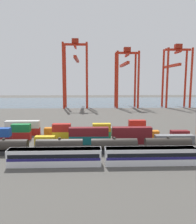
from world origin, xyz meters
TOP-DOWN VIEW (x-y plane):
  - ground_plane at (0.00, 40.00)m, footprint 420.00×420.00m
  - harbour_water at (0.00, 145.35)m, footprint 400.00×110.00m
  - passenger_train at (-4.24, -20.94)m, footprint 43.26×3.14m
  - freight_tank_row at (-0.76, -12.56)m, footprint 70.55×2.89m
  - shipping_container_0 at (-34.39, -3.60)m, footprint 6.04×2.44m
  - shipping_container_1 at (-34.39, -3.60)m, footprint 6.04×2.44m
  - shipping_container_2 at (-21.01, -3.60)m, footprint 6.04×2.44m
  - shipping_container_3 at (-7.64, -3.60)m, footprint 12.10×2.44m
  - shipping_container_4 at (-7.64, -3.60)m, footprint 12.10×2.44m
  - shipping_container_5 at (5.74, -3.60)m, footprint 12.10×2.44m
  - shipping_container_6 at (5.74, -3.60)m, footprint 12.10×2.44m
  - shipping_container_7 at (19.12, -3.60)m, footprint 12.10×2.44m
  - shipping_container_10 at (-30.06, 2.63)m, footprint 6.04×2.44m
  - shipping_container_11 at (-30.06, 2.63)m, footprint 6.04×2.44m
  - shipping_container_12 at (-16.71, 2.63)m, footprint 6.04×2.44m
  - shipping_container_13 at (-16.71, 2.63)m, footprint 6.04×2.44m
  - shipping_container_14 at (-3.35, 2.63)m, footprint 6.04×2.44m
  - shipping_container_15 at (-3.35, 2.63)m, footprint 6.04×2.44m
  - shipping_container_16 at (10.00, 2.63)m, footprint 12.10×2.44m
  - shipping_container_17 at (23.35, 2.63)m, footprint 6.04×2.44m
  - shipping_container_19 at (-31.46, 8.86)m, footprint 12.10×2.44m
  - shipping_container_20 at (-31.46, 8.86)m, footprint 12.10×2.44m
  - shipping_container_21 at (-17.65, 8.86)m, footprint 12.10×2.44m
  - shipping_container_22 at (-3.84, 8.86)m, footprint 12.10×2.44m
  - shipping_container_23 at (9.97, 8.86)m, footprint 6.04×2.44m
  - shipping_container_24 at (9.97, 8.86)m, footprint 6.04×2.44m
  - gantry_crane_west at (-17.67, 97.74)m, footprint 18.16×40.54m
  - gantry_crane_central at (20.05, 97.84)m, footprint 16.83×39.46m
  - gantry_crane_east at (57.76, 97.02)m, footprint 19.23×34.19m

SIDE VIEW (x-z plane):
  - ground_plane at x=0.00m, z-range 0.00..0.00m
  - harbour_water at x=0.00m, z-range 0.00..0.01m
  - shipping_container_0 at x=-34.39m, z-range 0.00..2.60m
  - shipping_container_2 at x=-21.01m, z-range 0.00..2.60m
  - shipping_container_3 at x=-7.64m, z-range 0.00..2.60m
  - shipping_container_5 at x=5.74m, z-range 0.00..2.60m
  - shipping_container_7 at x=19.12m, z-range 0.00..2.60m
  - shipping_container_10 at x=-30.06m, z-range 0.00..2.60m
  - shipping_container_12 at x=-16.71m, z-range 0.00..2.60m
  - shipping_container_14 at x=-3.35m, z-range 0.00..2.60m
  - shipping_container_16 at x=10.00m, z-range 0.00..2.60m
  - shipping_container_17 at x=23.35m, z-range 0.00..2.60m
  - shipping_container_19 at x=-31.46m, z-range 0.00..2.60m
  - shipping_container_21 at x=-17.65m, z-range 0.00..2.60m
  - shipping_container_22 at x=-3.84m, z-range 0.00..2.60m
  - shipping_container_23 at x=9.97m, z-range 0.00..2.60m
  - freight_tank_row at x=-0.76m, z-range -0.12..4.22m
  - passenger_train at x=-4.24m, z-range 0.19..4.09m
  - shipping_container_1 at x=-34.39m, z-range 2.60..5.20m
  - shipping_container_4 at x=-7.64m, z-range 2.60..5.20m
  - shipping_container_6 at x=5.74m, z-range 2.60..5.20m
  - shipping_container_11 at x=-30.06m, z-range 2.60..5.20m
  - shipping_container_13 at x=-16.71m, z-range 2.60..5.20m
  - shipping_container_15 at x=-3.35m, z-range 2.60..5.20m
  - shipping_container_20 at x=-31.46m, z-range 2.60..5.20m
  - shipping_container_24 at x=9.97m, z-range 2.60..5.20m
  - gantry_crane_central at x=20.05m, z-range 5.19..49.22m
  - gantry_crane_east at x=57.76m, z-range 4.54..51.11m
  - gantry_crane_west at x=-17.67m, z-range 5.51..55.35m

